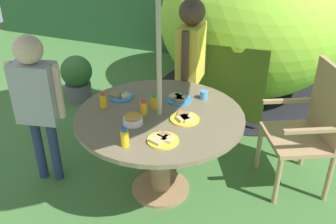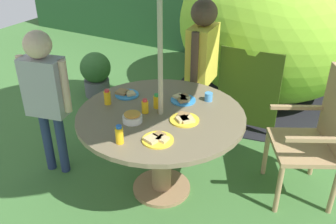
# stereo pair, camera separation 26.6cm
# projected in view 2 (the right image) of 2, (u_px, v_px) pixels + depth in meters

# --- Properties ---
(ground_plane) EXTENTS (10.00, 10.00, 0.02)m
(ground_plane) POSITION_uv_depth(u_px,v_px,m) (162.00, 190.00, 3.11)
(ground_plane) COLOR #3D6B33
(garden_table) EXTENTS (1.25, 1.25, 0.72)m
(garden_table) POSITION_uv_depth(u_px,v_px,m) (161.00, 131.00, 2.83)
(garden_table) COLOR #93704C
(garden_table) RESTS_ON ground_plane
(wooden_chair) EXTENTS (0.63, 0.66, 1.04)m
(wooden_chair) POSITION_uv_depth(u_px,v_px,m) (319.00, 133.00, 2.80)
(wooden_chair) COLOR tan
(wooden_chair) RESTS_ON ground_plane
(dome_tent) EXTENTS (2.34, 2.34, 1.77)m
(dome_tent) POSITION_uv_depth(u_px,v_px,m) (273.00, 25.00, 4.24)
(dome_tent) COLOR #8CC633
(dome_tent) RESTS_ON ground_plane
(potted_plant) EXTENTS (0.37, 0.37, 0.55)m
(potted_plant) POSITION_uv_depth(u_px,v_px,m) (96.00, 73.00, 4.51)
(potted_plant) COLOR #595960
(potted_plant) RESTS_ON ground_plane
(child_in_yellow_shirt) EXTENTS (0.23, 0.46, 1.38)m
(child_in_yellow_shirt) POSITION_uv_depth(u_px,v_px,m) (202.00, 55.00, 3.38)
(child_in_yellow_shirt) COLOR #3F3F47
(child_in_yellow_shirt) RESTS_ON ground_plane
(child_in_grey_shirt) EXTENTS (0.42, 0.25, 1.26)m
(child_in_grey_shirt) POSITION_uv_depth(u_px,v_px,m) (45.00, 87.00, 2.95)
(child_in_grey_shirt) COLOR navy
(child_in_grey_shirt) RESTS_ON ground_plane
(snack_bowl) EXTENTS (0.14, 0.14, 0.08)m
(snack_bowl) POSITION_uv_depth(u_px,v_px,m) (132.00, 117.00, 2.64)
(snack_bowl) COLOR white
(snack_bowl) RESTS_ON garden_table
(plate_front_edge) EXTENTS (0.19, 0.19, 0.03)m
(plate_front_edge) POSITION_uv_depth(u_px,v_px,m) (126.00, 94.00, 3.02)
(plate_front_edge) COLOR #338CD8
(plate_front_edge) RESTS_ON garden_table
(plate_center_back) EXTENTS (0.20, 0.20, 0.03)m
(plate_center_back) POSITION_uv_depth(u_px,v_px,m) (183.00, 99.00, 2.93)
(plate_center_back) COLOR #338CD8
(plate_center_back) RESTS_ON garden_table
(plate_near_left) EXTENTS (0.21, 0.21, 0.03)m
(plate_near_left) POSITION_uv_depth(u_px,v_px,m) (158.00, 139.00, 2.43)
(plate_near_left) COLOR yellow
(plate_near_left) RESTS_ON garden_table
(plate_far_left) EXTENTS (0.21, 0.21, 0.03)m
(plate_far_left) POSITION_uv_depth(u_px,v_px,m) (185.00, 119.00, 2.66)
(plate_far_left) COLOR yellow
(plate_far_left) RESTS_ON garden_table
(juice_bottle_near_right) EXTENTS (0.05, 0.05, 0.11)m
(juice_bottle_near_right) POSITION_uv_depth(u_px,v_px,m) (145.00, 106.00, 2.74)
(juice_bottle_near_right) COLOR yellow
(juice_bottle_near_right) RESTS_ON garden_table
(juice_bottle_far_right) EXTENTS (0.05, 0.05, 0.13)m
(juice_bottle_far_right) POSITION_uv_depth(u_px,v_px,m) (119.00, 135.00, 2.39)
(juice_bottle_far_right) COLOR yellow
(juice_bottle_far_right) RESTS_ON garden_table
(juice_bottle_center_front) EXTENTS (0.05, 0.05, 0.11)m
(juice_bottle_center_front) POSITION_uv_depth(u_px,v_px,m) (157.00, 101.00, 2.81)
(juice_bottle_center_front) COLOR yellow
(juice_bottle_center_front) RESTS_ON garden_table
(juice_bottle_mid_left) EXTENTS (0.05, 0.05, 0.12)m
(juice_bottle_mid_left) POSITION_uv_depth(u_px,v_px,m) (107.00, 97.00, 2.86)
(juice_bottle_mid_left) COLOR yellow
(juice_bottle_mid_left) RESTS_ON garden_table
(cup_near) EXTENTS (0.06, 0.06, 0.07)m
(cup_near) POSITION_uv_depth(u_px,v_px,m) (209.00, 97.00, 2.92)
(cup_near) COLOR #4C99D8
(cup_near) RESTS_ON garden_table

